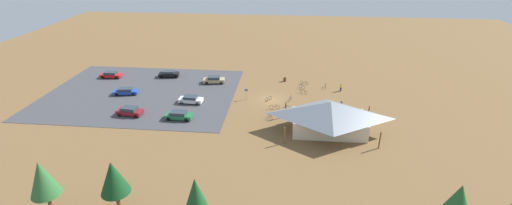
# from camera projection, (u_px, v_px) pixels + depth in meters

# --- Properties ---
(ground) EXTENTS (160.00, 160.00, 0.00)m
(ground) POSITION_uv_depth(u_px,v_px,m) (271.00, 100.00, 65.81)
(ground) COLOR brown
(ground) RESTS_ON ground
(parking_lot_asphalt) EXTENTS (36.24, 28.19, 0.05)m
(parking_lot_asphalt) POSITION_uv_depth(u_px,v_px,m) (142.00, 93.00, 68.84)
(parking_lot_asphalt) COLOR #424247
(parking_lot_asphalt) RESTS_ON ground
(bike_pavilion) EXTENTS (13.98, 8.90, 5.08)m
(bike_pavilion) POSITION_uv_depth(u_px,v_px,m) (330.00, 115.00, 53.88)
(bike_pavilion) COLOR beige
(bike_pavilion) RESTS_ON ground
(trash_bin) EXTENTS (0.60, 0.60, 0.90)m
(trash_bin) POSITION_uv_depth(u_px,v_px,m) (285.00, 79.00, 74.21)
(trash_bin) COLOR brown
(trash_bin) RESTS_ON ground
(lot_sign) EXTENTS (0.56, 0.08, 2.20)m
(lot_sign) POSITION_uv_depth(u_px,v_px,m) (246.00, 92.00, 65.45)
(lot_sign) COLOR #99999E
(lot_sign) RESTS_ON ground
(pine_midwest) EXTENTS (3.43, 3.43, 7.05)m
(pine_midwest) POSITION_uv_depth(u_px,v_px,m) (457.00, 204.00, 33.01)
(pine_midwest) COLOR brown
(pine_midwest) RESTS_ON ground
(pine_far_east) EXTENTS (2.86, 2.86, 6.69)m
(pine_far_east) POSITION_uv_depth(u_px,v_px,m) (196.00, 197.00, 34.45)
(pine_far_east) COLOR brown
(pine_far_east) RESTS_ON ground
(pine_mideast) EXTENTS (3.12, 3.12, 6.64)m
(pine_mideast) POSITION_uv_depth(u_px,v_px,m) (113.00, 178.00, 36.90)
(pine_mideast) COLOR brown
(pine_mideast) RESTS_ON ground
(pine_west) EXTENTS (3.10, 3.10, 6.59)m
(pine_west) POSITION_uv_depth(u_px,v_px,m) (42.00, 179.00, 37.00)
(pine_west) COLOR brown
(pine_west) RESTS_ON ground
(bicycle_red_edge_south) EXTENTS (1.84, 0.48, 0.92)m
(bicycle_red_edge_south) POSITION_uv_depth(u_px,v_px,m) (274.00, 107.00, 62.14)
(bicycle_red_edge_south) COLOR black
(bicycle_red_edge_south) RESTS_ON ground
(bicycle_white_near_porch) EXTENTS (1.04, 1.39, 0.84)m
(bicycle_white_near_porch) POSITION_uv_depth(u_px,v_px,m) (302.00, 87.00, 70.63)
(bicycle_white_near_porch) COLOR black
(bicycle_white_near_porch) RESTS_ON ground
(bicycle_teal_lone_west) EXTENTS (1.09, 1.33, 0.83)m
(bicycle_teal_lone_west) POSITION_uv_depth(u_px,v_px,m) (269.00, 99.00, 65.40)
(bicycle_teal_lone_west) COLOR black
(bicycle_teal_lone_west) RESTS_ON ground
(bicycle_orange_yard_center) EXTENTS (1.47, 1.00, 0.78)m
(bicycle_orange_yard_center) POSITION_uv_depth(u_px,v_px,m) (303.00, 92.00, 68.34)
(bicycle_orange_yard_center) COLOR black
(bicycle_orange_yard_center) RESTS_ON ground
(bicycle_silver_front_row) EXTENTS (0.64, 1.73, 0.89)m
(bicycle_silver_front_row) POSITION_uv_depth(u_px,v_px,m) (290.00, 99.00, 65.39)
(bicycle_silver_front_row) COLOR black
(bicycle_silver_front_row) RESTS_ON ground
(bicycle_yellow_mid_cluster) EXTENTS (0.48, 1.75, 0.80)m
(bicycle_yellow_mid_cluster) POSITION_uv_depth(u_px,v_px,m) (325.00, 86.00, 71.03)
(bicycle_yellow_mid_cluster) COLOR black
(bicycle_yellow_mid_cluster) RESTS_ON ground
(bicycle_black_yard_right) EXTENTS (1.66, 0.69, 0.84)m
(bicycle_black_yard_right) POSITION_uv_depth(u_px,v_px,m) (304.00, 83.00, 72.62)
(bicycle_black_yard_right) COLOR black
(bicycle_black_yard_right) RESTS_ON ground
(bicycle_purple_trailside) EXTENTS (0.96, 1.50, 0.86)m
(bicycle_purple_trailside) POSITION_uv_depth(u_px,v_px,m) (270.00, 117.00, 58.76)
(bicycle_purple_trailside) COLOR black
(bicycle_purple_trailside) RESTS_ON ground
(bicycle_blue_yard_front) EXTENTS (1.38, 1.13, 0.86)m
(bicycle_blue_yard_front) POSITION_uv_depth(u_px,v_px,m) (286.00, 108.00, 61.80)
(bicycle_blue_yard_front) COLOR black
(bicycle_blue_yard_front) RESTS_ON ground
(car_red_back_corner) EXTENTS (4.45, 1.83, 1.30)m
(car_red_back_corner) POSITION_uv_depth(u_px,v_px,m) (111.00, 75.00, 76.00)
(car_red_back_corner) COLOR red
(car_red_back_corner) RESTS_ON parking_lot_asphalt
(car_black_far_end) EXTENTS (4.43, 2.34, 1.38)m
(car_black_far_end) POSITION_uv_depth(u_px,v_px,m) (169.00, 74.00, 76.32)
(car_black_far_end) COLOR black
(car_black_far_end) RESTS_ON parking_lot_asphalt
(car_blue_end_stall) EXTENTS (4.74, 2.46, 1.26)m
(car_blue_end_stall) POSITION_uv_depth(u_px,v_px,m) (126.00, 91.00, 67.84)
(car_blue_end_stall) COLOR #1E42B2
(car_blue_end_stall) RESTS_ON parking_lot_asphalt
(car_green_second_row) EXTENTS (4.49, 1.99, 1.36)m
(car_green_second_row) POSITION_uv_depth(u_px,v_px,m) (179.00, 115.00, 58.56)
(car_green_second_row) COLOR #1E6B3D
(car_green_second_row) RESTS_ON parking_lot_asphalt
(car_maroon_aisle_side) EXTENTS (4.45, 2.29, 1.44)m
(car_maroon_aisle_side) POSITION_uv_depth(u_px,v_px,m) (130.00, 111.00, 59.89)
(car_maroon_aisle_side) COLOR maroon
(car_maroon_aisle_side) RESTS_ON parking_lot_asphalt
(car_white_front_row) EXTENTS (4.40, 2.06, 1.32)m
(car_white_front_row) POSITION_uv_depth(u_px,v_px,m) (191.00, 99.00, 64.33)
(car_white_front_row) COLOR white
(car_white_front_row) RESTS_ON parking_lot_asphalt
(car_tan_by_curb) EXTENTS (4.57, 2.39, 1.41)m
(car_tan_by_curb) POSITION_uv_depth(u_px,v_px,m) (214.00, 80.00, 73.18)
(car_tan_by_curb) COLOR tan
(car_tan_by_curb) RESTS_ON parking_lot_asphalt
(visitor_crossing_yard) EXTENTS (0.40, 0.39, 1.64)m
(visitor_crossing_yard) POSITION_uv_depth(u_px,v_px,m) (341.00, 104.00, 62.09)
(visitor_crossing_yard) COLOR #2D3347
(visitor_crossing_yard) RESTS_ON ground
(visitor_by_pavilion) EXTENTS (0.38, 0.40, 1.73)m
(visitor_by_pavilion) POSITION_uv_depth(u_px,v_px,m) (341.00, 87.00, 69.26)
(visitor_by_pavilion) COLOR #2D3347
(visitor_by_pavilion) RESTS_ON ground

